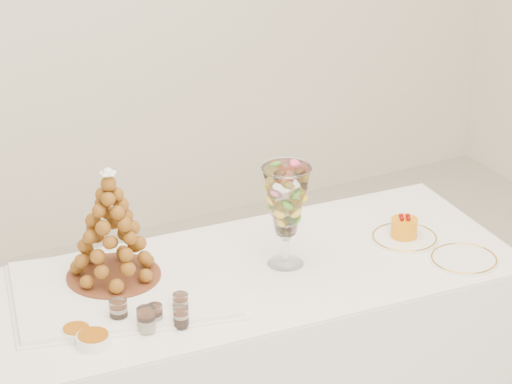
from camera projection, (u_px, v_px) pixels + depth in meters
buffet_table at (239, 366)px, 3.92m from camera, size 1.81×0.81×0.67m
lace_tray at (123, 290)px, 3.67m from camera, size 0.74×0.62×0.02m
macaron_vase at (286, 202)px, 3.75m from camera, size 0.15×0.15×0.33m
cake_plate at (404, 238)px, 3.99m from camera, size 0.22×0.22×0.01m
spare_plate at (464, 260)px, 3.85m from camera, size 0.22×0.22×0.01m
verrine_a at (119, 312)px, 3.50m from camera, size 0.06×0.06×0.07m
verrine_b at (155, 315)px, 3.49m from camera, size 0.05×0.05×0.06m
verrine_c at (181, 303)px, 3.55m from camera, size 0.05×0.05×0.06m
verrine_d at (146, 320)px, 3.46m from camera, size 0.06×0.06×0.07m
verrine_e at (181, 318)px, 3.48m from camera, size 0.05×0.05×0.06m
ramekin_back at (76, 333)px, 3.44m from camera, size 0.08×0.08×0.03m
ramekin_front at (93, 340)px, 3.40m from camera, size 0.10×0.10×0.03m
croquembouche at (111, 225)px, 3.64m from camera, size 0.29×0.29×0.36m
mousse_cake at (404, 227)px, 3.98m from camera, size 0.09×0.09×0.08m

